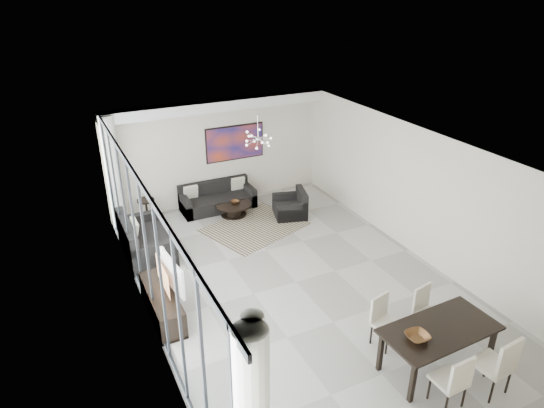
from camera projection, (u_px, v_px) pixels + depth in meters
room_shell at (318, 215)px, 9.65m from camera, size 6.00×9.00×2.90m
window_wall at (152, 252)px, 8.32m from camera, size 0.37×8.95×2.90m
soffit at (218, 105)px, 12.40m from camera, size 5.98×0.40×0.26m
painting at (235, 143)px, 13.21m from camera, size 1.68×0.04×0.98m
chandelier at (258, 139)px, 11.23m from camera, size 0.66×0.66×0.71m
rug at (254, 227)px, 12.28m from camera, size 2.77×2.44×0.01m
coffee_table at (233, 208)px, 12.84m from camera, size 0.97×0.97×0.34m
bowl_coffee at (235, 202)px, 12.77m from camera, size 0.24×0.24×0.07m
sofa_main at (217, 200)px, 13.19m from camera, size 1.99×0.82×0.72m
loveseat at (144, 242)px, 10.99m from camera, size 1.00×1.77×0.88m
armchair at (291, 207)px, 12.78m from camera, size 1.00×1.03×0.71m
side_table at (146, 206)px, 12.44m from camera, size 0.44×0.44×0.61m
tv_console at (162, 304)px, 8.98m from camera, size 0.47×1.68×0.52m
television at (167, 274)px, 8.85m from camera, size 0.24×1.06×0.61m
dining_table at (439, 333)px, 7.61m from camera, size 1.90×0.99×0.78m
dining_chair_sw at (455, 379)px, 6.92m from camera, size 0.45×0.45×0.96m
dining_chair_se at (500, 363)px, 7.12m from camera, size 0.53×0.53×1.07m
dining_chair_nw at (383, 317)px, 8.21m from camera, size 0.51×0.51×0.92m
dining_chair_ne at (425, 307)px, 8.48m from camera, size 0.49×0.49×0.91m
bowl_dining at (418, 337)px, 7.33m from camera, size 0.37×0.37×0.09m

